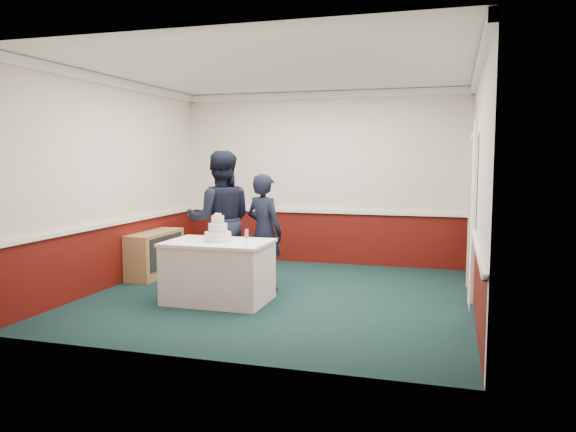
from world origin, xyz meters
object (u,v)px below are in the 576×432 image
(sideboard, at_px, (155,254))
(champagne_flute, at_px, (247,235))
(wedding_cake, at_px, (218,233))
(person_woman, at_px, (264,232))
(cake_knife, at_px, (209,243))
(person_man, at_px, (220,220))
(cake_table, at_px, (218,271))

(sideboard, distance_m, champagne_flute, 2.62)
(wedding_cake, relative_size, person_woman, 0.22)
(cake_knife, bearing_deg, person_woman, 51.34)
(sideboard, xyz_separation_m, wedding_cake, (1.60, -1.19, 0.55))
(cake_knife, distance_m, person_man, 0.93)
(wedding_cake, xyz_separation_m, champagne_flute, (0.50, -0.28, 0.03))
(wedding_cake, bearing_deg, cake_knife, -98.53)
(person_man, bearing_deg, sideboard, -42.04)
(cake_table, height_order, person_woman, person_woman)
(wedding_cake, relative_size, champagne_flute, 1.78)
(cake_knife, height_order, champagne_flute, champagne_flute)
(sideboard, bearing_deg, wedding_cake, -36.58)
(sideboard, height_order, wedding_cake, wedding_cake)
(cake_knife, bearing_deg, sideboard, 120.27)
(sideboard, distance_m, person_woman, 2.04)
(champagne_flute, distance_m, person_man, 1.23)
(cake_knife, distance_m, champagne_flute, 0.55)
(cake_table, distance_m, cake_knife, 0.44)
(cake_table, relative_size, cake_knife, 6.00)
(wedding_cake, distance_m, champagne_flute, 0.57)
(cake_table, height_order, wedding_cake, wedding_cake)
(sideboard, relative_size, person_woman, 0.73)
(champagne_flute, height_order, person_man, person_man)
(sideboard, xyz_separation_m, cake_knife, (1.57, -1.39, 0.44))
(cake_table, xyz_separation_m, person_woman, (0.35, 0.82, 0.42))
(wedding_cake, bearing_deg, cake_table, -90.00)
(wedding_cake, xyz_separation_m, person_woman, (0.35, 0.82, -0.08))
(wedding_cake, height_order, person_man, person_man)
(cake_knife, bearing_deg, person_man, 86.26)
(cake_table, bearing_deg, cake_knife, -98.53)
(cake_table, relative_size, person_man, 0.67)
(sideboard, distance_m, wedding_cake, 2.06)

